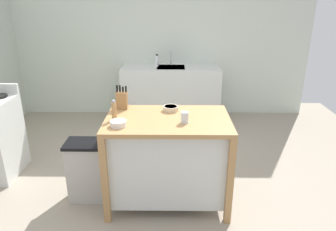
{
  "coord_description": "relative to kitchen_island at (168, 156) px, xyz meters",
  "views": [
    {
      "loc": [
        0.17,
        -2.74,
        1.97
      ],
      "look_at": [
        0.14,
        0.17,
        0.85
      ],
      "focal_mm": 33.63,
      "sensor_mm": 36.0,
      "label": 1
    }
  ],
  "objects": [
    {
      "name": "ground_plane",
      "position": [
        -0.14,
        0.03,
        -0.5
      ],
      "size": [
        6.13,
        6.13,
        0.0
      ],
      "primitive_type": "plane",
      "color": "gray",
      "rests_on": "ground"
    },
    {
      "name": "sink_faucet",
      "position": [
        0.02,
        2.38,
        0.5
      ],
      "size": [
        0.02,
        0.02,
        0.22
      ],
      "color": "#B7BCC1",
      "rests_on": "sink_counter"
    },
    {
      "name": "bowl_ceramic_wide",
      "position": [
        0.03,
        0.2,
        0.42
      ],
      "size": [
        0.15,
        0.15,
        0.05
      ],
      "color": "beige",
      "rests_on": "kitchen_island"
    },
    {
      "name": "sink_counter",
      "position": [
        0.02,
        2.24,
        -0.05
      ],
      "size": [
        1.57,
        0.6,
        0.89
      ],
      "color": "silver",
      "rests_on": "ground"
    },
    {
      "name": "drinking_cup",
      "position": [
        0.15,
        -0.11,
        0.45
      ],
      "size": [
        0.07,
        0.07,
        0.1
      ],
      "color": "silver",
      "rests_on": "kitchen_island"
    },
    {
      "name": "knife_block",
      "position": [
        -0.46,
        0.27,
        0.49
      ],
      "size": [
        0.11,
        0.09,
        0.24
      ],
      "color": "#9E7042",
      "rests_on": "kitchen_island"
    },
    {
      "name": "kitchen_island",
      "position": [
        0.0,
        0.0,
        0.0
      ],
      "size": [
        1.16,
        0.74,
        0.9
      ],
      "color": "#AD7F4C",
      "rests_on": "ground"
    },
    {
      "name": "bowl_stoneware_deep",
      "position": [
        -0.43,
        -0.19,
        0.42
      ],
      "size": [
        0.14,
        0.14,
        0.05
      ],
      "color": "silver",
      "rests_on": "kitchen_island"
    },
    {
      "name": "bottle_spray_cleaner",
      "position": [
        -0.2,
        2.27,
        0.48
      ],
      "size": [
        0.05,
        0.05,
        0.2
      ],
      "color": "white",
      "rests_on": "sink_counter"
    },
    {
      "name": "wall_back",
      "position": [
        -0.14,
        2.59,
        0.8
      ],
      "size": [
        4.9,
        0.1,
        2.6
      ],
      "primitive_type": "cube",
      "color": "silver",
      "rests_on": "ground"
    },
    {
      "name": "trash_bin",
      "position": [
        -0.82,
        0.03,
        -0.18
      ],
      "size": [
        0.36,
        0.28,
        0.63
      ],
      "color": "#B7B2A8",
      "rests_on": "ground"
    },
    {
      "name": "pepper_grinder",
      "position": [
        -0.49,
        -0.04,
        0.49
      ],
      "size": [
        0.04,
        0.04,
        0.19
      ],
      "color": "#AD7F4C",
      "rests_on": "kitchen_island"
    }
  ]
}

